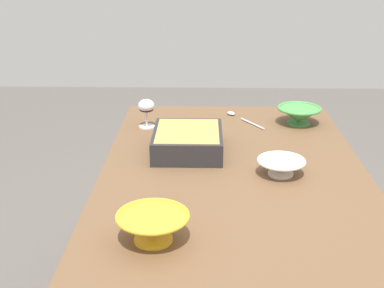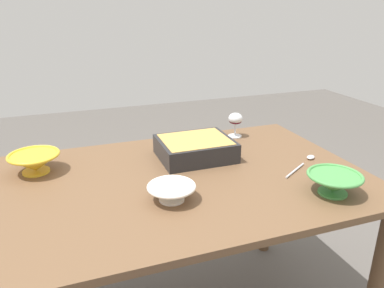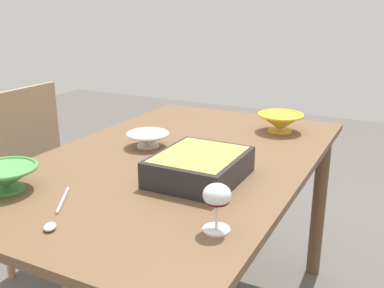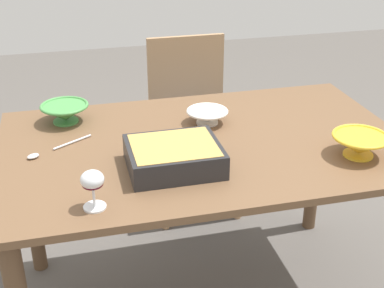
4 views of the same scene
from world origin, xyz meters
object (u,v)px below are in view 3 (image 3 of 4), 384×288
at_px(small_bowl, 280,121).
at_px(serving_bowl, 148,138).
at_px(serving_spoon, 55,216).
at_px(casserole_dish, 200,165).
at_px(mixing_bowl, 6,177).
at_px(chair, 45,174).
at_px(dining_table, 177,185).
at_px(wine_glass, 217,199).

height_order(small_bowl, serving_bowl, small_bowl).
bearing_deg(serving_spoon, casserole_dish, -27.55).
height_order(mixing_bowl, serving_spoon, mixing_bowl).
bearing_deg(mixing_bowl, casserole_dish, -54.21).
bearing_deg(casserole_dish, chair, 73.14).
height_order(chair, casserole_dish, chair).
height_order(dining_table, wine_glass, wine_glass).
relative_size(mixing_bowl, small_bowl, 0.97).
bearing_deg(serving_spoon, serving_bowl, 9.98).
distance_m(casserole_dish, small_bowl, 0.65).
bearing_deg(serving_bowl, casserole_dish, -122.36).
xyz_separation_m(dining_table, casserole_dish, (-0.15, -0.17, 0.16)).
distance_m(chair, mixing_bowl, 0.89).
relative_size(mixing_bowl, serving_spoon, 0.81).
bearing_deg(serving_bowl, chair, 81.87).
bearing_deg(dining_table, chair, 79.84).
bearing_deg(wine_glass, dining_table, 38.99).
distance_m(small_bowl, serving_bowl, 0.59).
bearing_deg(small_bowl, dining_table, 154.17).
bearing_deg(dining_table, casserole_dish, -132.51).
bearing_deg(serving_spoon, small_bowl, -15.19).
height_order(casserole_dish, mixing_bowl, casserole_dish).
xyz_separation_m(dining_table, chair, (0.15, 0.83, -0.16)).
height_order(chair, mixing_bowl, chair).
height_order(casserole_dish, small_bowl, casserole_dish).
bearing_deg(serving_spoon, wine_glass, -71.63).
xyz_separation_m(dining_table, serving_spoon, (-0.57, 0.05, 0.12)).
distance_m(mixing_bowl, small_bowl, 1.13).
relative_size(dining_table, chair, 1.63).
relative_size(casserole_dish, mixing_bowl, 1.62).
relative_size(chair, wine_glass, 7.41).
bearing_deg(dining_table, small_bowl, -25.83).
bearing_deg(chair, dining_table, -100.16).
xyz_separation_m(dining_table, serving_bowl, (0.05, 0.16, 0.14)).
relative_size(small_bowl, serving_spoon, 0.84).
bearing_deg(serving_spoon, mixing_bowl, 74.27).
relative_size(wine_glass, serving_spoon, 0.53).
distance_m(dining_table, small_bowl, 0.57).
xyz_separation_m(wine_glass, small_bowl, (0.93, 0.11, -0.04)).
xyz_separation_m(dining_table, wine_glass, (-0.43, -0.35, 0.20)).
relative_size(chair, mixing_bowl, 4.82).
bearing_deg(chair, mixing_bowl, -140.92).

